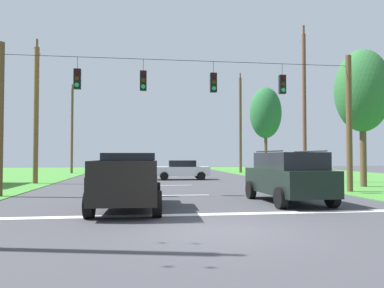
% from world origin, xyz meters
% --- Properties ---
extents(ground_plane, '(120.00, 120.00, 0.00)m').
position_xyz_m(ground_plane, '(0.00, 0.00, 0.00)').
color(ground_plane, '#3D3D42').
extents(stop_bar_stripe, '(14.67, 0.45, 0.01)m').
position_xyz_m(stop_bar_stripe, '(0.00, 2.56, 0.00)').
color(stop_bar_stripe, white).
rests_on(stop_bar_stripe, ground).
extents(lane_dash_0, '(2.50, 0.15, 0.01)m').
position_xyz_m(lane_dash_0, '(0.00, 8.56, 0.00)').
color(lane_dash_0, white).
rests_on(lane_dash_0, ground).
extents(lane_dash_1, '(2.50, 0.15, 0.01)m').
position_xyz_m(lane_dash_1, '(0.00, 14.72, 0.00)').
color(lane_dash_1, white).
rests_on(lane_dash_1, ground).
extents(lane_dash_2, '(2.50, 0.15, 0.01)m').
position_xyz_m(lane_dash_2, '(0.00, 24.33, 0.00)').
color(lane_dash_2, white).
rests_on(lane_dash_2, ground).
extents(overhead_signal_span, '(17.33, 0.31, 7.08)m').
position_xyz_m(overhead_signal_span, '(0.13, 8.97, 3.93)').
color(overhead_signal_span, brown).
rests_on(overhead_signal_span, ground).
extents(pickup_truck, '(2.45, 5.47, 1.95)m').
position_xyz_m(pickup_truck, '(-2.40, 4.16, 0.97)').
color(pickup_truck, black).
rests_on(pickup_truck, ground).
extents(suv_black, '(2.34, 4.86, 2.05)m').
position_xyz_m(suv_black, '(3.79, 5.06, 1.06)').
color(suv_black, black).
rests_on(suv_black, ground).
extents(distant_car_crossing_white, '(2.14, 4.36, 1.52)m').
position_xyz_m(distant_car_crossing_white, '(12.01, 20.58, 0.79)').
color(distant_car_crossing_white, silver).
rests_on(distant_car_crossing_white, ground).
extents(distant_car_oncoming, '(4.35, 2.12, 1.52)m').
position_xyz_m(distant_car_oncoming, '(1.26, 20.51, 0.79)').
color(distant_car_oncoming, silver).
rests_on(distant_car_oncoming, ground).
extents(utility_pole_mid_right, '(0.28, 1.74, 11.24)m').
position_xyz_m(utility_pole_mid_right, '(9.57, 16.30, 5.48)').
color(utility_pole_mid_right, brown).
rests_on(utility_pole_mid_right, ground).
extents(utility_pole_far_right, '(0.31, 1.58, 11.20)m').
position_xyz_m(utility_pole_far_right, '(9.08, 31.93, 5.46)').
color(utility_pole_far_right, brown).
rests_on(utility_pole_far_right, ground).
extents(utility_pole_mid_left, '(0.33, 1.61, 9.77)m').
position_xyz_m(utility_pole_mid_left, '(-8.95, 17.27, 4.73)').
color(utility_pole_mid_left, brown).
rests_on(utility_pole_mid_left, ground).
extents(utility_pole_far_left, '(0.27, 1.81, 9.65)m').
position_xyz_m(utility_pole_far_left, '(-9.34, 32.89, 4.89)').
color(utility_pole_far_left, brown).
rests_on(utility_pole_far_left, ground).
extents(tree_roadside_right, '(3.12, 3.12, 8.70)m').
position_xyz_m(tree_roadside_right, '(10.32, 26.95, 6.14)').
color(tree_roadside_right, brown).
rests_on(tree_roadside_right, ground).
extents(tree_roadside_far_right, '(3.23, 3.23, 8.28)m').
position_xyz_m(tree_roadside_far_right, '(11.23, 11.82, 5.76)').
color(tree_roadside_far_right, brown).
rests_on(tree_roadside_far_right, ground).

